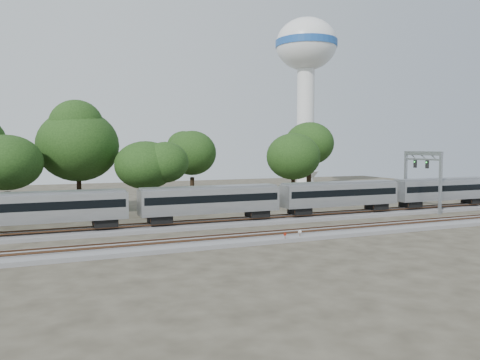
# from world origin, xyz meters

# --- Properties ---
(ground) EXTENTS (160.00, 160.00, 0.00)m
(ground) POSITION_xyz_m (0.00, 0.00, 0.00)
(ground) COLOR #383328
(ground) RESTS_ON ground
(track_far) EXTENTS (160.00, 5.00, 0.73)m
(track_far) POSITION_xyz_m (0.00, 6.00, 0.21)
(track_far) COLOR slate
(track_far) RESTS_ON ground
(track_near) EXTENTS (160.00, 5.00, 0.73)m
(track_near) POSITION_xyz_m (0.00, -4.00, 0.21)
(track_near) COLOR slate
(track_near) RESTS_ON ground
(train) EXTENTS (124.29, 3.02, 4.46)m
(train) POSITION_xyz_m (19.83, 6.00, 3.13)
(train) COLOR #BBBDC2
(train) RESTS_ON ground
(switch_stand_red) EXTENTS (0.32, 0.09, 1.00)m
(switch_stand_red) POSITION_xyz_m (4.87, -6.31, 0.64)
(switch_stand_red) COLOR #512D19
(switch_stand_red) RESTS_ON ground
(switch_stand_white) EXTENTS (0.31, 0.16, 1.02)m
(switch_stand_white) POSITION_xyz_m (6.86, -5.73, 0.65)
(switch_stand_white) COLOR #512D19
(switch_stand_white) RESTS_ON ground
(switch_lever) EXTENTS (0.57, 0.45, 0.30)m
(switch_lever) POSITION_xyz_m (6.11, -5.37, 0.15)
(switch_lever) COLOR #512D19
(switch_lever) RESTS_ON ground
(water_tower) EXTENTS (13.81, 13.81, 38.22)m
(water_tower) POSITION_xyz_m (38.31, 46.49, 28.31)
(water_tower) COLOR silver
(water_tower) RESTS_ON ground
(signal_gantry) EXTENTS (0.61, 7.18, 8.73)m
(signal_gantry) POSITION_xyz_m (33.91, 6.00, 6.36)
(signal_gantry) COLOR gray
(signal_gantry) RESTS_ON ground
(tree_2) EXTENTS (7.63, 7.63, 10.75)m
(tree_2) POSITION_xyz_m (-20.75, 15.53, 7.48)
(tree_2) COLOR black
(tree_2) RESTS_ON ground
(tree_3) EXTENTS (9.68, 9.68, 13.65)m
(tree_3) POSITION_xyz_m (-12.31, 21.32, 9.51)
(tree_3) COLOR black
(tree_3) RESTS_ON ground
(tree_4) EXTENTS (7.08, 7.08, 9.98)m
(tree_4) POSITION_xyz_m (-4.32, 15.21, 6.94)
(tree_4) COLOR black
(tree_4) RESTS_ON ground
(tree_5) EXTENTS (8.53, 8.53, 12.03)m
(tree_5) POSITION_xyz_m (5.20, 25.80, 8.38)
(tree_5) COLOR black
(tree_5) RESTS_ON ground
(tree_6) EXTENTS (7.96, 7.96, 11.22)m
(tree_6) POSITION_xyz_m (20.30, 19.76, 7.81)
(tree_6) COLOR black
(tree_6) RESTS_ON ground
(tree_7) EXTENTS (10.14, 10.14, 14.29)m
(tree_7) POSITION_xyz_m (27.35, 26.61, 9.96)
(tree_7) COLOR black
(tree_7) RESTS_ON ground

